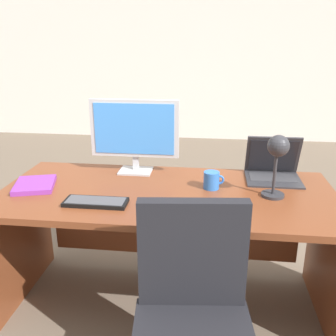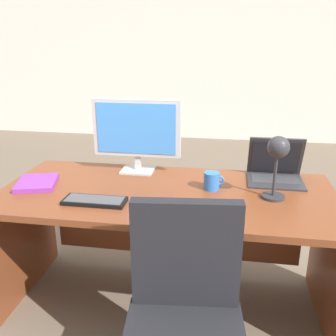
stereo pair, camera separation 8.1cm
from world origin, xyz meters
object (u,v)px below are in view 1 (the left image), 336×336
(desk, at_px, (168,220))
(coffee_mug, at_px, (212,180))
(mouse, at_px, (201,218))
(book, at_px, (35,185))
(laptop, at_px, (273,165))
(keyboard, at_px, (96,202))
(desk_lamp, at_px, (277,154))
(monitor, at_px, (135,131))

(desk, xyz_separation_m, coffee_mug, (0.24, 0.02, 0.25))
(mouse, height_order, book, mouse)
(laptop, bearing_deg, mouse, -122.23)
(desk, xyz_separation_m, keyboard, (-0.34, -0.26, 0.21))
(desk_lamp, xyz_separation_m, coffee_mug, (-0.32, 0.09, -0.19))
(laptop, height_order, coffee_mug, laptop)
(monitor, distance_m, keyboard, 0.57)
(mouse, relative_size, coffee_mug, 0.75)
(mouse, bearing_deg, monitor, 124.05)
(monitor, bearing_deg, book, -147.99)
(monitor, height_order, laptop, monitor)
(laptop, relative_size, coffee_mug, 2.76)
(laptop, xyz_separation_m, book, (-1.34, -0.32, -0.06))
(desk, relative_size, mouse, 21.21)
(monitor, distance_m, mouse, 0.81)
(monitor, relative_size, desk_lamp, 1.59)
(laptop, height_order, book, laptop)
(desk, xyz_separation_m, laptop, (0.60, 0.24, 0.28))
(mouse, bearing_deg, coffee_mug, 83.98)
(keyboard, distance_m, coffee_mug, 0.64)
(desk, relative_size, keyboard, 5.74)
(mouse, height_order, desk_lamp, desk_lamp)
(laptop, distance_m, book, 1.38)
(desk_lamp, bearing_deg, mouse, -138.54)
(mouse, bearing_deg, desk, 116.39)
(desk, height_order, desk_lamp, desk_lamp)
(desk, height_order, keyboard, keyboard)
(coffee_mug, bearing_deg, monitor, 154.91)
(monitor, xyz_separation_m, keyboard, (-0.10, -0.50, -0.25))
(keyboard, distance_m, mouse, 0.55)
(keyboard, bearing_deg, coffee_mug, 25.99)
(desk, bearing_deg, keyboard, -142.03)
(mouse, bearing_deg, keyboard, 165.84)
(monitor, xyz_separation_m, book, (-0.51, -0.32, -0.25))
(desk_lamp, xyz_separation_m, book, (-1.31, -0.01, -0.23))
(keyboard, xyz_separation_m, desk_lamp, (0.90, 0.19, 0.23))
(desk, distance_m, book, 0.78)
(book, relative_size, coffee_mug, 2.61)
(desk, xyz_separation_m, monitor, (-0.23, 0.24, 0.46))
(desk, xyz_separation_m, desk_lamp, (0.56, -0.07, 0.44))
(mouse, bearing_deg, desk_lamp, 41.46)
(desk, relative_size, book, 6.12)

